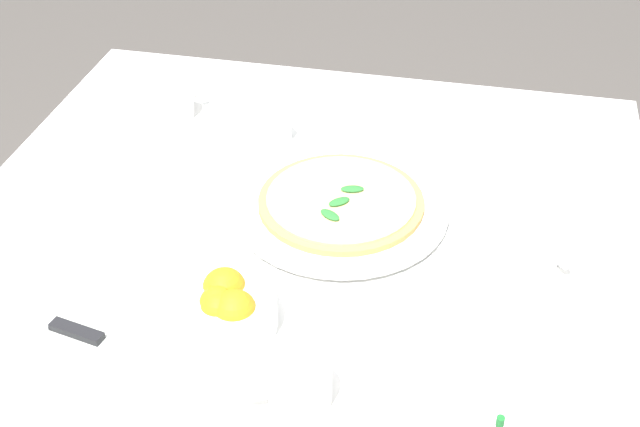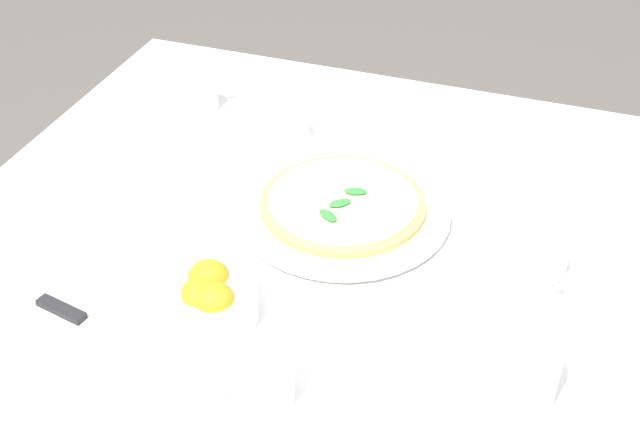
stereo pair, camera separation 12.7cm
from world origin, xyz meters
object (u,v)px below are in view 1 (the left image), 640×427
object	(u,v)px
napkin_folded	(49,329)
menu_card	(279,115)
coffee_cup_far_right	(299,388)
pizza	(341,201)
pizza_plate	(341,208)
dinner_knife	(45,321)
citrus_bowl	(222,309)
water_glass_left_edge	(558,348)
coffee_cup_far_left	(173,104)
coffee_cup_near_right	(543,242)

from	to	relation	value
napkin_folded	menu_card	world-z (taller)	menu_card
coffee_cup_far_right	pizza	bearing A→B (deg)	-86.44
napkin_folded	pizza_plate	bearing A→B (deg)	-126.56
coffee_cup_far_right	dinner_knife	distance (m)	0.35
napkin_folded	citrus_bowl	xyz separation A→B (m)	(-0.22, -0.07, 0.02)
water_glass_left_edge	dinner_knife	world-z (taller)	water_glass_left_edge
pizza_plate	pizza	world-z (taller)	pizza
pizza	napkin_folded	bearing A→B (deg)	46.51
water_glass_left_edge	citrus_bowl	size ratio (longest dim) A/B	0.77
citrus_bowl	coffee_cup_far_left	bearing A→B (deg)	-63.15
pizza_plate	coffee_cup_near_right	world-z (taller)	coffee_cup_near_right
coffee_cup_far_right	coffee_cup_near_right	distance (m)	0.45
dinner_knife	napkin_folded	bearing A→B (deg)	-180.00
water_glass_left_edge	menu_card	size ratio (longest dim) A/B	1.62
coffee_cup_far_left	coffee_cup_far_right	bearing A→B (deg)	122.11
coffee_cup_far_left	menu_card	bearing A→B (deg)	-178.79
coffee_cup_far_left	napkin_folded	world-z (taller)	coffee_cup_far_left
pizza	coffee_cup_far_right	bearing A→B (deg)	93.56
water_glass_left_edge	napkin_folded	world-z (taller)	water_glass_left_edge
pizza	water_glass_left_edge	distance (m)	0.42
water_glass_left_edge	citrus_bowl	world-z (taller)	water_glass_left_edge
pizza_plate	water_glass_left_edge	world-z (taller)	water_glass_left_edge
coffee_cup_far_right	coffee_cup_far_left	size ratio (longest dim) A/B	1.00
coffee_cup_far_right	citrus_bowl	xyz separation A→B (m)	(0.13, -0.11, -0.00)
napkin_folded	dinner_knife	world-z (taller)	dinner_knife
coffee_cup_far_right	citrus_bowl	bearing A→B (deg)	-40.51
dinner_knife	coffee_cup_far_right	bearing A→B (deg)	-175.88
water_glass_left_edge	napkin_folded	xyz separation A→B (m)	(0.64, 0.06, -0.04)
water_glass_left_edge	napkin_folded	distance (m)	0.65
coffee_cup_far_left	coffee_cup_near_right	bearing A→B (deg)	158.47
citrus_bowl	menu_card	bearing A→B (deg)	-84.11
coffee_cup_far_left	citrus_bowl	world-z (taller)	coffee_cup_far_left
pizza	water_glass_left_edge	xyz separation A→B (m)	(-0.32, 0.28, 0.03)
pizza_plate	water_glass_left_edge	xyz separation A→B (m)	(-0.32, 0.28, 0.04)
coffee_cup_far_right	napkin_folded	world-z (taller)	coffee_cup_far_right
coffee_cup_far_right	napkin_folded	distance (m)	0.35
citrus_bowl	coffee_cup_far_right	bearing A→B (deg)	139.49
coffee_cup_far_left	water_glass_left_edge	xyz separation A→B (m)	(-0.68, 0.50, 0.02)
napkin_folded	menu_card	distance (m)	0.59
water_glass_left_edge	coffee_cup_far_right	bearing A→B (deg)	19.83
coffee_cup_near_right	pizza	bearing A→B (deg)	-7.21
pizza	water_glass_left_edge	world-z (taller)	water_glass_left_edge
dinner_knife	citrus_bowl	xyz separation A→B (m)	(-0.22, -0.07, 0.00)
pizza_plate	menu_card	world-z (taller)	menu_card
pizza	coffee_cup_far_left	size ratio (longest dim) A/B	1.98
pizza	citrus_bowl	xyz separation A→B (m)	(0.11, 0.27, 0.00)
pizza_plate	dinner_knife	size ratio (longest dim) A/B	1.71
pizza	menu_card	size ratio (longest dim) A/B	3.59
pizza	napkin_folded	xyz separation A→B (m)	(0.32, 0.34, -0.01)
citrus_bowl	menu_card	distance (m)	0.50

